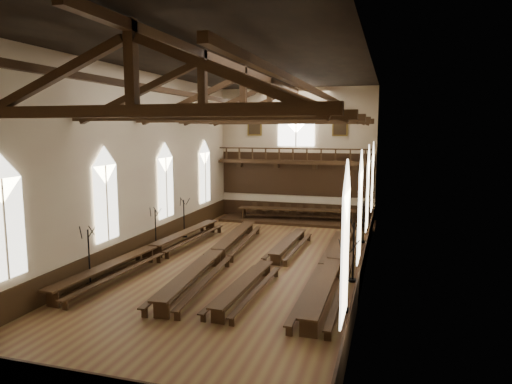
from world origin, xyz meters
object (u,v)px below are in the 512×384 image
at_px(refectory_row_c, 270,261).
at_px(candelabrum_left_near, 90,268).
at_px(dais, 297,221).
at_px(candelabrum_left_far, 184,225).
at_px(candelabrum_right_mid, 353,263).
at_px(candelabrum_right_near, 345,290).
at_px(refectory_row_d, 334,263).
at_px(candelabrum_left_mid, 156,238).
at_px(refectory_row_a, 153,249).
at_px(candelabrum_right_far, 363,229).
at_px(refectory_row_b, 217,253).
at_px(high_table, 297,210).

height_order(refectory_row_c, candelabrum_left_near, candelabrum_left_near).
relative_size(dais, candelabrum_left_far, 4.44).
bearing_deg(candelabrum_right_mid, candelabrum_right_near, -90.00).
height_order(refectory_row_d, candelabrum_left_near, candelabrum_left_near).
distance_m(candelabrum_left_near, candelabrum_left_mid, 5.92).
bearing_deg(candelabrum_left_far, dais, 48.31).
xyz_separation_m(refectory_row_a, candelabrum_right_mid, (10.47, -0.52, 0.31)).
distance_m(candelabrum_left_mid, candelabrum_right_far, 12.39).
distance_m(refectory_row_c, candelabrum_right_near, 5.73).
bearing_deg(refectory_row_d, candelabrum_left_mid, 173.28).
distance_m(refectory_row_b, candelabrum_left_mid, 4.35).
height_order(candelabrum_left_mid, candelabrum_right_far, candelabrum_right_far).
distance_m(dais, candelabrum_right_near, 16.82).
bearing_deg(refectory_row_d, candelabrum_left_far, 154.39).
bearing_deg(candelabrum_right_far, candelabrum_left_far, -170.60).
relative_size(candelabrum_left_far, candelabrum_right_far, 0.94).
distance_m(refectory_row_b, dais, 11.81).
height_order(high_table, candelabrum_left_mid, candelabrum_left_mid).
relative_size(candelabrum_left_near, candelabrum_left_far, 1.05).
height_order(candelabrum_left_far, candelabrum_right_near, candelabrum_right_near).
bearing_deg(candelabrum_left_far, candelabrum_left_near, -90.00).
bearing_deg(candelabrum_left_mid, candelabrum_right_near, -26.75).
xyz_separation_m(refectory_row_b, refectory_row_c, (2.92, -0.28, -0.08)).
height_order(refectory_row_b, candelabrum_left_near, candelabrum_left_near).
height_order(refectory_row_c, candelabrum_right_near, candelabrum_right_near).
height_order(high_table, candelabrum_right_mid, candelabrum_right_mid).
bearing_deg(high_table, refectory_row_c, -84.77).
relative_size(refectory_row_d, candelabrum_right_mid, 5.09).
bearing_deg(refectory_row_d, refectory_row_c, -174.09).
distance_m(candelabrum_left_far, candelabrum_right_far, 11.25).
height_order(candelabrum_left_near, candelabrum_right_near, candelabrum_right_near).
xyz_separation_m(refectory_row_d, candelabrum_left_mid, (-10.17, 1.20, 0.21)).
height_order(refectory_row_a, candelabrum_right_far, candelabrum_right_far).
xyz_separation_m(refectory_row_c, candelabrum_left_mid, (-7.09, 1.52, 0.29)).
relative_size(candelabrum_left_mid, candelabrum_right_near, 0.90).
relative_size(refectory_row_c, dais, 1.20).
distance_m(high_table, candelabrum_right_far, 7.07).
distance_m(candelabrum_left_near, candelabrum_right_near, 11.10).
bearing_deg(candelabrum_left_mid, candelabrum_right_far, 26.42).
height_order(refectory_row_c, candelabrum_left_far, candelabrum_left_far).
height_order(refectory_row_c, candelabrum_right_far, candelabrum_right_far).
xyz_separation_m(refectory_row_b, candelabrum_right_mid, (6.93, -0.77, 0.31)).
height_order(candelabrum_right_near, candelabrum_right_mid, candelabrum_right_mid).
relative_size(dais, candelabrum_right_near, 4.01).
relative_size(dais, candelabrum_left_mid, 4.46).
height_order(dais, candelabrum_right_near, candelabrum_right_near).
bearing_deg(candelabrum_right_mid, refectory_row_a, 177.16).
relative_size(refectory_row_c, candelabrum_left_mid, 5.34).
distance_m(refectory_row_c, candelabrum_right_mid, 4.06).
distance_m(refectory_row_a, candelabrum_left_near, 4.48).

